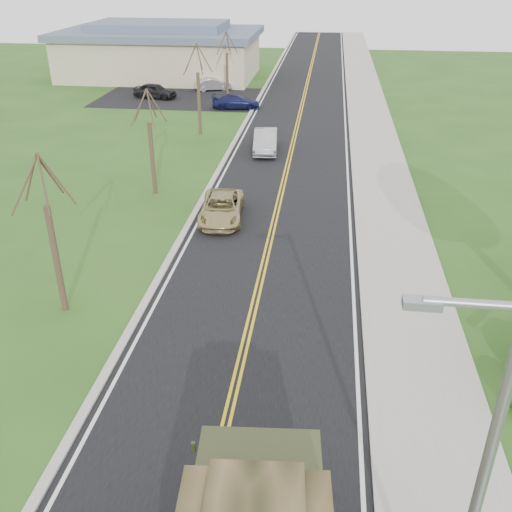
# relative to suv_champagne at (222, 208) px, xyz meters

# --- Properties ---
(road) EXTENTS (8.00, 120.00, 0.01)m
(road) POSITION_rel_suv_champagne_xyz_m (2.65, 21.08, -0.61)
(road) COLOR black
(road) RESTS_ON ground
(curb_right) EXTENTS (0.30, 120.00, 0.12)m
(curb_right) POSITION_rel_suv_champagne_xyz_m (6.80, 21.08, -0.55)
(curb_right) COLOR #9E998E
(curb_right) RESTS_ON ground
(sidewalk_right) EXTENTS (3.20, 120.00, 0.10)m
(sidewalk_right) POSITION_rel_suv_champagne_xyz_m (8.55, 21.08, -0.56)
(sidewalk_right) COLOR #9E998E
(sidewalk_right) RESTS_ON ground
(curb_left) EXTENTS (0.30, 120.00, 0.10)m
(curb_left) POSITION_rel_suv_champagne_xyz_m (-1.50, 21.08, -0.56)
(curb_left) COLOR #9E998E
(curb_left) RESTS_ON ground
(street_light) EXTENTS (1.65, 0.22, 8.00)m
(street_light) POSITION_rel_suv_champagne_xyz_m (7.55, -19.42, 3.82)
(street_light) COLOR gray
(street_light) RESTS_ON ground
(bare_tree_a) EXTENTS (1.93, 2.26, 6.08)m
(bare_tree_a) POSITION_rel_suv_champagne_xyz_m (-4.35, -8.92, 2.01)
(bare_tree_a) COLOR #38281C
(bare_tree_a) RESTS_ON ground
(bare_tree_b) EXTENTS (1.83, 2.14, 5.73)m
(bare_tree_b) POSITION_rel_suv_champagne_xyz_m (-4.35, 3.08, 1.86)
(bare_tree_b) COLOR #38281C
(bare_tree_b) RESTS_ON ground
(bare_tree_c) EXTENTS (2.04, 2.39, 6.42)m
(bare_tree_c) POSITION_rel_suv_champagne_xyz_m (-4.35, 15.08, 2.16)
(bare_tree_c) COLOR #38281C
(bare_tree_c) RESTS_ON ground
(bare_tree_d) EXTENTS (1.88, 2.20, 5.91)m
(bare_tree_d) POSITION_rel_suv_champagne_xyz_m (-4.35, 27.08, 1.94)
(bare_tree_d) COLOR #38281C
(bare_tree_d) RESTS_ON ground
(commercial_building) EXTENTS (25.50, 21.50, 5.65)m
(commercial_building) POSITION_rel_suv_champagne_xyz_m (-13.33, 37.05, 2.07)
(commercial_building) COLOR tan
(commercial_building) RESTS_ON ground
(suv_champagne) EXTENTS (2.39, 4.57, 1.23)m
(suv_champagne) POSITION_rel_suv_champagne_xyz_m (0.00, 0.00, 0.00)
(suv_champagne) COLOR tan
(suv_champagne) RESTS_ON ground
(sedan_silver) EXTENTS (1.89, 4.48, 1.44)m
(sedan_silver) POSITION_rel_suv_champagne_xyz_m (0.92, 11.46, 0.11)
(sedan_silver) COLOR #A2A3A7
(sedan_silver) RESTS_ON ground
(lot_car_dark) EXTENTS (4.24, 2.34, 1.37)m
(lot_car_dark) POSITION_rel_suv_champagne_xyz_m (-11.09, 26.47, 0.07)
(lot_car_dark) COLOR black
(lot_car_dark) RESTS_ON ground
(lot_car_silver) EXTENTS (3.81, 2.54, 1.19)m
(lot_car_silver) POSITION_rel_suv_champagne_xyz_m (-6.42, 30.68, -0.02)
(lot_car_silver) COLOR #ABABAF
(lot_car_silver) RESTS_ON ground
(lot_car_navy) EXTENTS (4.29, 2.17, 1.19)m
(lot_car_navy) POSITION_rel_suv_champagne_xyz_m (-2.99, 23.37, -0.02)
(lot_car_navy) COLOR #11143E
(lot_car_navy) RESTS_ON ground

